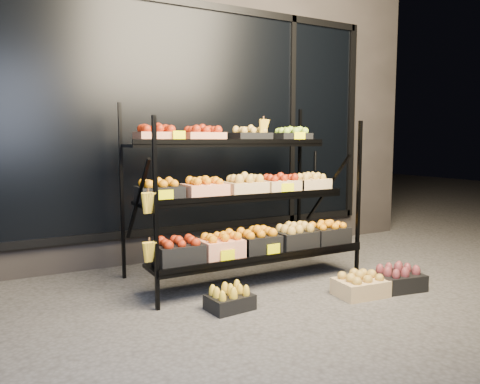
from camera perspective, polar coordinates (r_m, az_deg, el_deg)
ground at (r=4.08m, az=4.93°, el=-12.47°), size 24.00×24.00×0.00m
building at (r=6.20m, az=-8.58°, el=10.28°), size 6.00×2.08×3.50m
display_rack at (r=4.40m, az=0.56°, el=-0.56°), size 2.18×1.02×1.66m
floor_crate_midleft at (r=3.74m, az=-1.26°, el=-12.89°), size 0.36×0.28×0.18m
floor_crate_midright at (r=4.17m, az=14.46°, el=-10.86°), size 0.44×0.34×0.21m
floor_crate_right at (r=4.42m, az=18.65°, el=-9.97°), size 0.46×0.37×0.21m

